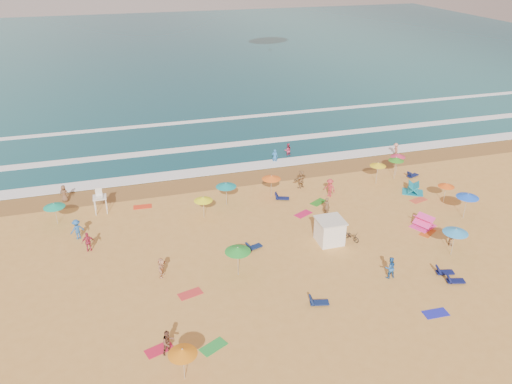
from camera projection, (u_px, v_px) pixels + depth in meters
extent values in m
plane|color=gold|center=(267.00, 240.00, 42.04)|extent=(220.00, 220.00, 0.00)
cube|color=#0C4756|center=(158.00, 51.00, 114.08)|extent=(220.00, 140.00, 0.18)
plane|color=olive|center=(232.00, 179.00, 52.75)|extent=(220.00, 220.00, 0.00)
cube|color=white|center=(227.00, 169.00, 54.86)|extent=(200.00, 2.20, 0.05)
cube|color=white|center=(214.00, 146.00, 60.86)|extent=(200.00, 1.60, 0.05)
cube|color=white|center=(199.00, 121.00, 69.43)|extent=(200.00, 1.20, 0.05)
cube|color=white|center=(330.00, 231.00, 41.30)|extent=(2.00, 2.00, 2.00)
cube|color=silver|center=(331.00, 220.00, 40.83)|extent=(2.20, 2.20, 0.12)
imported|color=black|center=(352.00, 236.00, 41.78)|extent=(1.18, 1.63, 0.82)
cone|color=teal|center=(226.00, 185.00, 46.63)|extent=(1.93, 1.93, 0.35)
cone|color=#F8F81A|center=(203.00, 199.00, 44.59)|extent=(1.68, 1.68, 0.35)
cone|color=blue|center=(468.00, 195.00, 44.30)|extent=(1.97, 1.97, 0.35)
cone|color=#CC2D51|center=(398.00, 155.00, 52.65)|extent=(1.57, 1.57, 0.35)
cone|color=#339CE7|center=(456.00, 231.00, 38.98)|extent=(1.96, 1.96, 0.35)
cone|color=#359121|center=(396.00, 159.00, 51.79)|extent=(1.59, 1.59, 0.35)
cone|color=orange|center=(183.00, 352.00, 27.75)|extent=(1.68, 1.68, 0.35)
cone|color=green|center=(238.00, 249.00, 36.57)|extent=(1.93, 1.93, 0.35)
cone|color=#F45814|center=(447.00, 185.00, 47.12)|extent=(1.53, 1.53, 0.35)
cone|color=#139E7B|center=(54.00, 205.00, 43.54)|extent=(1.84, 1.84, 0.35)
cone|color=yellow|center=(378.00, 164.00, 50.83)|extent=(1.64, 1.64, 0.35)
cone|color=orange|center=(271.00, 177.00, 48.10)|extent=(1.85, 1.85, 0.35)
cube|color=#102051|center=(319.00, 303.00, 34.45)|extent=(1.39, 0.84, 0.34)
cube|color=#0F214E|center=(254.00, 247.00, 40.72)|extent=(1.41, 0.93, 0.34)
cube|color=#0F164F|center=(445.00, 272.00, 37.61)|extent=(1.39, 0.83, 0.34)
cube|color=#0F154D|center=(456.00, 281.00, 36.64)|extent=(1.40, 0.86, 0.34)
cube|color=#0F194D|center=(413.00, 175.00, 53.16)|extent=(1.41, 0.95, 0.34)
cube|color=#101950|center=(283.00, 198.00, 48.46)|extent=(1.41, 0.98, 0.34)
cube|color=red|center=(159.00, 350.00, 30.70)|extent=(1.88, 1.34, 0.03)
cube|color=green|center=(213.00, 347.00, 30.92)|extent=(1.91, 1.53, 0.03)
cube|color=red|center=(143.00, 207.00, 47.23)|extent=(1.76, 0.97, 0.03)
cube|color=red|center=(190.00, 294.00, 35.56)|extent=(1.86, 1.26, 0.03)
cube|color=#CD1951|center=(303.00, 214.00, 45.97)|extent=(1.91, 1.53, 0.03)
cube|color=#1E22BB|center=(436.00, 313.00, 33.69)|extent=(1.74, 0.93, 0.03)
cube|color=#2B8421|center=(318.00, 202.00, 48.04)|extent=(1.90, 1.61, 0.03)
cube|color=#CD4F16|center=(427.00, 233.00, 43.04)|extent=(1.89, 1.64, 0.03)
cube|color=#D94E33|center=(419.00, 200.00, 48.43)|extent=(1.87, 1.28, 0.03)
imported|color=#B62D4A|center=(88.00, 242.00, 40.14)|extent=(1.02, 0.47, 1.71)
imported|color=#235CA7|center=(77.00, 229.00, 41.81)|extent=(1.33, 1.08, 1.80)
imported|color=tan|center=(396.00, 150.00, 57.97)|extent=(0.71, 1.11, 1.64)
imported|color=brown|center=(64.00, 193.00, 47.89)|extent=(0.91, 0.69, 1.67)
imported|color=brown|center=(327.00, 207.00, 45.35)|extent=(0.70, 0.79, 1.82)
imported|color=#2973BF|center=(275.00, 157.00, 56.58)|extent=(0.77, 0.66, 1.78)
imported|color=brown|center=(168.00, 342.00, 30.10)|extent=(1.02, 0.93, 1.69)
imported|color=#C33054|center=(288.00, 150.00, 58.33)|extent=(0.90, 0.72, 1.74)
imported|color=#245FAB|center=(390.00, 268.00, 36.95)|extent=(0.87, 0.69, 1.75)
imported|color=tan|center=(452.00, 236.00, 40.86)|extent=(0.82, 1.12, 1.77)
imported|color=#C23038|center=(330.00, 188.00, 48.78)|extent=(1.21, 1.38, 1.86)
imported|color=#A0784A|center=(301.00, 179.00, 50.52)|extent=(1.79, 1.30, 1.86)
imported|color=#E3A677|center=(161.00, 267.00, 37.10)|extent=(0.99, 1.53, 1.58)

